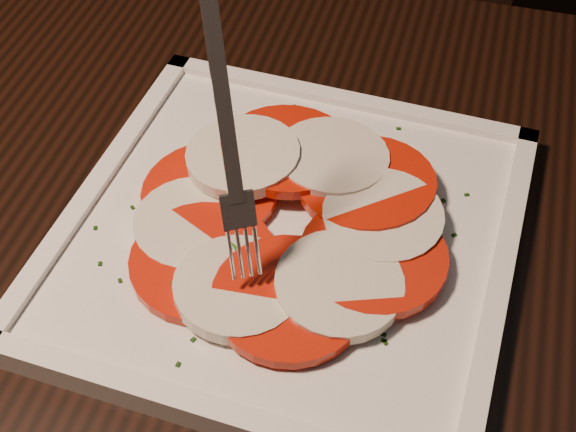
{
  "coord_description": "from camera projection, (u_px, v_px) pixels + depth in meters",
  "views": [
    {
      "loc": [
        0.07,
        -0.57,
        1.19
      ],
      "look_at": [
        0.0,
        -0.2,
        0.78
      ],
      "focal_mm": 50.0,
      "sensor_mm": 36.0,
      "label": 1
    }
  ],
  "objects": [
    {
      "name": "plate",
      "position": [
        288.0,
        237.0,
        0.57
      ],
      "size": [
        0.36,
        0.36,
        0.01
      ],
      "primitive_type": "cube",
      "rotation": [
        0.0,
        0.0,
        -0.14
      ],
      "color": "white",
      "rests_on": "table"
    },
    {
      "name": "fork",
      "position": [
        224.0,
        125.0,
        0.48
      ],
      "size": [
        0.06,
        0.08,
        0.18
      ],
      "primitive_type": null,
      "rotation": [
        0.0,
        0.0,
        0.44
      ],
      "color": "white",
      "rests_on": "caprese_salad"
    },
    {
      "name": "caprese_salad",
      "position": [
        288.0,
        220.0,
        0.56
      ],
      "size": [
        0.26,
        0.26,
        0.03
      ],
      "color": "red",
      "rests_on": "plate"
    },
    {
      "name": "table",
      "position": [
        291.0,
        375.0,
        0.62
      ],
      "size": [
        1.27,
        0.9,
        0.75
      ],
      "rotation": [
        0.0,
        0.0,
        -0.09
      ],
      "color": "black",
      "rests_on": "ground"
    }
  ]
}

